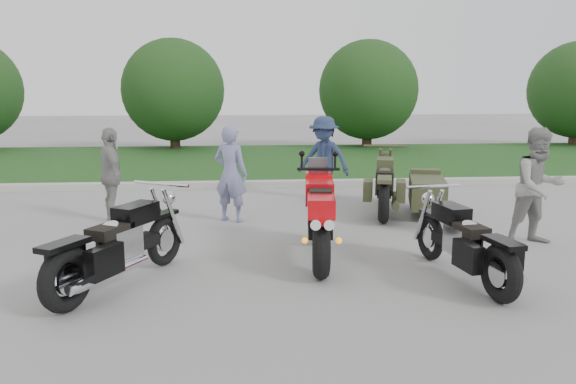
{
  "coord_description": "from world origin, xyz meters",
  "views": [
    {
      "loc": [
        -0.59,
        -6.91,
        2.32
      ],
      "look_at": [
        0.06,
        1.12,
        0.8
      ],
      "focal_mm": 35.0,
      "sensor_mm": 36.0,
      "label": 1
    }
  ],
  "objects": [
    {
      "name": "ground",
      "position": [
        0.0,
        0.0,
        0.0
      ],
      "size": [
        80.0,
        80.0,
        0.0
      ],
      "primitive_type": "plane",
      "color": "#9D9D98",
      "rests_on": "ground"
    },
    {
      "name": "curb",
      "position": [
        0.0,
        6.0,
        0.07
      ],
      "size": [
        60.0,
        0.3,
        0.15
      ],
      "primitive_type": "cube",
      "color": "#B3B1A8",
      "rests_on": "ground"
    },
    {
      "name": "person_denim",
      "position": [
        1.07,
        4.44,
        0.86
      ],
      "size": [
        1.29,
        1.14,
        1.73
      ],
      "primitive_type": "imported",
      "rotation": [
        0.0,
        0.0,
        -0.57
      ],
      "color": "navy",
      "rests_on": "ground"
    },
    {
      "name": "tree_mid_left",
      "position": [
        -3.0,
        13.5,
        2.19
      ],
      "size": [
        3.6,
        3.6,
        4.0
      ],
      "color": "#3F2B1C",
      "rests_on": "ground"
    },
    {
      "name": "grass_strip",
      "position": [
        0.0,
        10.15,
        0.07
      ],
      "size": [
        60.0,
        8.0,
        0.14
      ],
      "primitive_type": "cube",
      "color": "#316121",
      "rests_on": "ground"
    },
    {
      "name": "person_grey",
      "position": [
        3.75,
        0.89,
        0.87
      ],
      "size": [
        0.93,
        0.78,
        1.74
      ],
      "primitive_type": "imported",
      "rotation": [
        0.0,
        0.0,
        0.15
      ],
      "color": "gray",
      "rests_on": "ground"
    },
    {
      "name": "sportbike_red",
      "position": [
        0.42,
        0.34,
        0.64
      ],
      "size": [
        0.54,
        2.29,
        1.09
      ],
      "rotation": [
        0.0,
        0.0,
        -0.11
      ],
      "color": "black",
      "rests_on": "ground"
    },
    {
      "name": "person_stripe",
      "position": [
        -0.8,
        2.71,
        0.84
      ],
      "size": [
        0.73,
        0.63,
        1.68
      ],
      "primitive_type": "imported",
      "rotation": [
        0.0,
        0.0,
        2.68
      ],
      "color": "#7C7FA9",
      "rests_on": "ground"
    },
    {
      "name": "cruiser_left",
      "position": [
        -2.07,
        -0.54,
        0.47
      ],
      "size": [
        1.26,
        2.19,
        0.92
      ],
      "rotation": [
        0.0,
        0.0,
        -0.49
      ],
      "color": "black",
      "rests_on": "ground"
    },
    {
      "name": "tree_mid_right",
      "position": [
        4.0,
        13.5,
        2.19
      ],
      "size": [
        3.6,
        3.6,
        4.0
      ],
      "color": "#3F2B1C",
      "rests_on": "ground"
    },
    {
      "name": "person_back",
      "position": [
        -2.85,
        2.87,
        0.82
      ],
      "size": [
        0.77,
        1.04,
        1.63
      ],
      "primitive_type": "imported",
      "rotation": [
        0.0,
        0.0,
        2.01
      ],
      "color": "gray",
      "rests_on": "ground"
    },
    {
      "name": "cruiser_right",
      "position": [
        2.07,
        -0.63,
        0.44
      ],
      "size": [
        0.59,
        2.23,
        0.86
      ],
      "rotation": [
        0.0,
        0.0,
        0.16
      ],
      "color": "black",
      "rests_on": "ground"
    },
    {
      "name": "cruiser_sidecar",
      "position": [
        2.44,
        2.97,
        0.46
      ],
      "size": [
        1.61,
        2.49,
        0.98
      ],
      "rotation": [
        0.0,
        0.0,
        -0.26
      ],
      "color": "black",
      "rests_on": "ground"
    }
  ]
}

